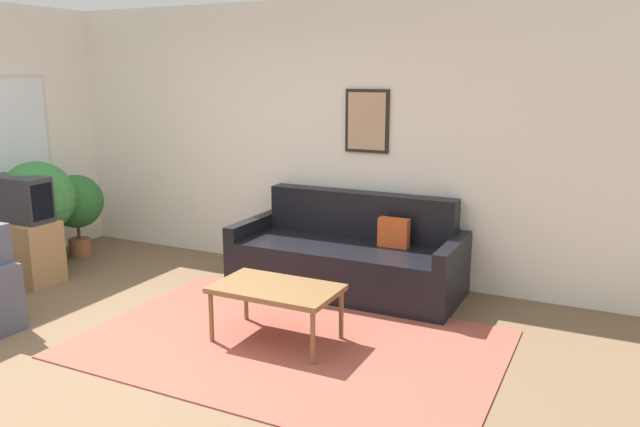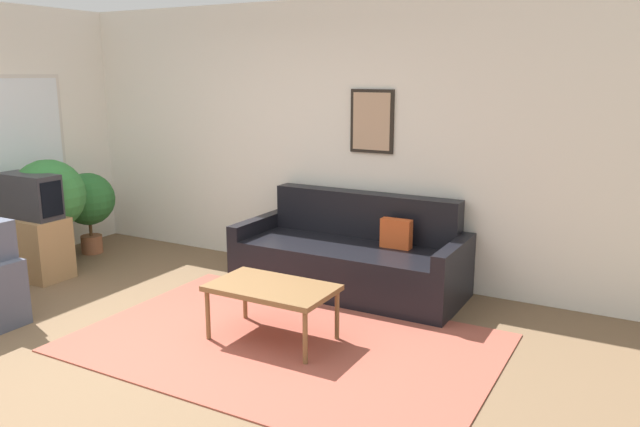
% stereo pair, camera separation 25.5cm
% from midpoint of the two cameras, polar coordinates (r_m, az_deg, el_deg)
% --- Properties ---
extents(ground_plane, '(16.00, 16.00, 0.00)m').
position_cam_midpoint_polar(ground_plane, '(4.71, -20.93, -13.26)').
color(ground_plane, brown).
extents(area_rug, '(3.09, 2.04, 0.01)m').
position_cam_midpoint_polar(area_rug, '(4.81, -4.40, -11.79)').
color(area_rug, '#9E4C3D').
rests_on(area_rug, ground_plane).
extents(wall_back, '(8.00, 0.09, 2.70)m').
position_cam_midpoint_polar(wall_back, '(6.45, -3.80, 6.94)').
color(wall_back, white).
rests_on(wall_back, ground_plane).
extents(couch, '(2.12, 0.90, 0.88)m').
position_cam_midpoint_polar(couch, '(5.86, 1.37, -4.09)').
color(couch, black).
rests_on(couch, ground_plane).
extents(coffee_table, '(0.94, 0.56, 0.44)m').
position_cam_midpoint_polar(coffee_table, '(4.72, -5.59, -7.10)').
color(coffee_table, brown).
rests_on(coffee_table, ground_plane).
extents(tv_stand, '(0.70, 0.40, 0.61)m').
position_cam_midpoint_polar(tv_stand, '(6.77, -26.46, -3.12)').
color(tv_stand, '#A87F51').
rests_on(tv_stand, ground_plane).
extents(tv, '(0.67, 0.28, 0.43)m').
position_cam_midpoint_polar(tv, '(6.66, -26.89, 1.21)').
color(tv, '#2D2D33').
rests_on(tv, tv_stand).
extents(potted_plant_tall, '(0.73, 0.73, 1.15)m').
position_cam_midpoint_polar(potted_plant_tall, '(6.89, -25.38, 1.04)').
color(potted_plant_tall, '#383D42').
rests_on(potted_plant_tall, ground_plane).
extents(potted_plant_by_window, '(0.58, 0.58, 0.92)m').
position_cam_midpoint_polar(potted_plant_by_window, '(7.39, -22.32, 0.82)').
color(potted_plant_by_window, '#935638').
rests_on(potted_plant_by_window, ground_plane).
extents(potted_plant_small, '(0.51, 0.51, 0.84)m').
position_cam_midpoint_polar(potted_plant_small, '(7.20, -25.54, -0.24)').
color(potted_plant_small, slate).
rests_on(potted_plant_small, ground_plane).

